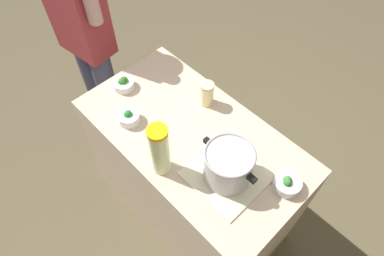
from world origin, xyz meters
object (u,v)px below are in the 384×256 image
(cooking_pot, at_px, (228,165))
(lemonade_pitcher, at_px, (160,150))
(broccoli_bowl_front, at_px, (124,84))
(broccoli_bowl_back, at_px, (287,184))
(mason_jar, at_px, (207,94))
(person_cook, at_px, (86,40))
(broccoli_bowl_center, at_px, (129,117))

(cooking_pot, relative_size, lemonade_pitcher, 0.99)
(broccoli_bowl_front, distance_m, broccoli_bowl_back, 1.01)
(mason_jar, height_order, broccoli_bowl_back, mason_jar)
(broccoli_bowl_front, relative_size, person_cook, 0.07)
(person_cook, bearing_deg, cooking_pot, 176.99)
(lemonade_pitcher, xyz_separation_m, person_cook, (1.02, -0.25, -0.14))
(broccoli_bowl_back, xyz_separation_m, person_cook, (1.48, 0.09, -0.02))
(lemonade_pitcher, bearing_deg, broccoli_bowl_center, -10.26)
(person_cook, bearing_deg, broccoli_bowl_center, 164.50)
(broccoli_bowl_center, relative_size, broccoli_bowl_back, 0.91)
(lemonade_pitcher, relative_size, broccoli_bowl_back, 2.36)
(person_cook, bearing_deg, broccoli_bowl_back, -176.67)
(lemonade_pitcher, height_order, mason_jar, lemonade_pitcher)
(cooking_pot, relative_size, broccoli_bowl_back, 2.33)
(mason_jar, bearing_deg, broccoli_bowl_center, 63.43)
(broccoli_bowl_front, height_order, person_cook, person_cook)
(mason_jar, distance_m, person_cook, 0.90)
(cooking_pot, xyz_separation_m, lemonade_pitcher, (0.24, 0.18, 0.05))
(cooking_pot, bearing_deg, lemonade_pitcher, 37.61)
(broccoli_bowl_front, relative_size, broccoli_bowl_back, 0.94)
(cooking_pot, bearing_deg, broccoli_bowl_back, -145.77)
(cooking_pot, relative_size, person_cook, 0.17)
(broccoli_bowl_front, bearing_deg, broccoli_bowl_back, -171.20)
(broccoli_bowl_center, relative_size, person_cook, 0.07)
(lemonade_pitcher, height_order, person_cook, person_cook)
(mason_jar, relative_size, broccoli_bowl_center, 1.21)
(broccoli_bowl_back, bearing_deg, broccoli_bowl_front, 8.80)
(cooking_pot, xyz_separation_m, broccoli_bowl_center, (0.57, 0.13, -0.07))
(cooking_pot, relative_size, broccoli_bowl_front, 2.49)
(mason_jar, height_order, broccoli_bowl_front, mason_jar)
(broccoli_bowl_front, distance_m, person_cook, 0.49)
(broccoli_bowl_front, bearing_deg, broccoli_bowl_center, 149.37)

